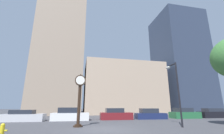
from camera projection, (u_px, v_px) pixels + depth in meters
ground_plane at (104, 129)px, 11.19m from camera, size 200.00×200.00×0.00m
building_tall_tower at (62, 46)px, 36.60m from camera, size 10.44×12.00×31.73m
building_storefront_row at (122, 89)px, 37.01m from camera, size 18.20×12.00×11.66m
building_glass_modern at (179, 62)px, 42.47m from camera, size 11.67×12.00×27.81m
street_clock at (80, 94)px, 13.12m from camera, size 0.94×0.78×4.49m
car_silver at (24, 116)px, 17.25m from camera, size 4.50×1.97×1.27m
car_white at (70, 115)px, 18.33m from camera, size 4.47×1.90×1.53m
car_maroon at (116, 115)px, 19.60m from camera, size 4.22×1.96×1.43m
car_navy at (150, 115)px, 20.42m from camera, size 4.20×1.98×1.39m
car_green at (184, 114)px, 21.69m from camera, size 4.04×2.04×1.46m
car_black at (214, 114)px, 22.73m from camera, size 4.75×1.89×1.38m
fire_hydrant_near at (2, 130)px, 8.57m from camera, size 0.55×0.24×0.71m
street_lamp_right at (175, 82)px, 13.52m from camera, size 0.36×1.57×5.54m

